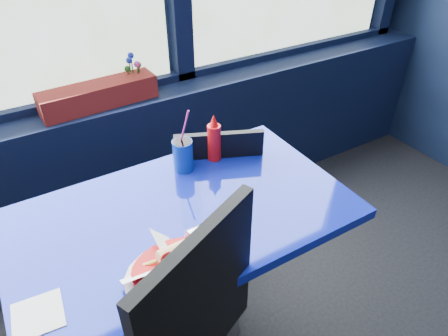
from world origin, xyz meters
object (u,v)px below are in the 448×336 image
ketchup_bottle (214,140)px  flower_vase (135,82)px  chair_near_back (201,193)px  soda_cup (183,154)px  food_basket (176,265)px  near_table (185,247)px  planter_box (99,95)px

ketchup_bottle → flower_vase: bearing=97.5°
chair_near_back → soda_cup: size_ratio=3.16×
flower_vase → food_basket: 1.17m
near_table → flower_vase: (0.17, 0.89, 0.30)m
near_table → planter_box: planter_box is taller
near_table → ketchup_bottle: 0.44m
soda_cup → near_table: bearing=-117.5°
near_table → ketchup_bottle: ketchup_bottle is taller
flower_vase → ketchup_bottle: (0.09, -0.66, -0.02)m
soda_cup → planter_box: bearing=103.0°
chair_near_back → food_basket: (-0.38, -0.57, 0.29)m
flower_vase → soda_cup: (-0.06, -0.65, -0.05)m
chair_near_back → food_basket: size_ratio=2.58×
chair_near_back → soda_cup: soda_cup is taller
planter_box → ketchup_bottle: ketchup_bottle is taller
food_basket → soda_cup: size_ratio=1.22×
food_basket → flower_vase: bearing=98.5°
flower_vase → soda_cup: soda_cup is taller
near_table → flower_vase: flower_vase is taller
planter_box → ketchup_bottle: bearing=-68.5°
chair_near_back → ketchup_bottle: ketchup_bottle is taller
flower_vase → near_table: bearing=-101.2°
near_table → chair_near_back: (0.24, 0.33, -0.07)m
planter_box → food_basket: bearing=-99.0°
flower_vase → soda_cup: size_ratio=0.79×
near_table → planter_box: size_ratio=2.13×
near_table → planter_box: 0.90m
ketchup_bottle → chair_near_back: bearing=101.2°
planter_box → food_basket: planter_box is taller
near_table → soda_cup: size_ratio=4.39×
near_table → soda_cup: 0.36m
near_table → chair_near_back: size_ratio=1.39×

